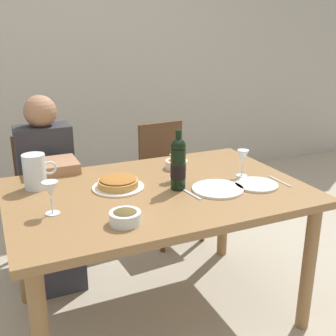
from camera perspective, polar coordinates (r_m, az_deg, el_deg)
name	(u,v)px	position (r m, az deg, el deg)	size (l,w,h in m)	color
ground_plane	(159,312)	(2.49, -1.32, -19.36)	(8.00, 8.00, 0.00)	#B2A893
back_wall	(67,45)	(4.03, -13.86, 16.22)	(8.00, 0.10, 2.80)	#B2ADA3
dining_table	(158,205)	(2.15, -1.45, -5.19)	(1.50, 1.00, 0.76)	olive
wine_bottle	(178,164)	(2.07, 1.42, 0.56)	(0.08, 0.08, 0.31)	black
water_pitcher	(35,173)	(2.20, -17.92, -0.73)	(0.17, 0.12, 0.18)	silver
baked_tart	(118,183)	(2.12, -6.92, -2.10)	(0.27, 0.27, 0.06)	white
salad_bowl	(176,163)	(2.41, 1.18, 0.64)	(0.13, 0.13, 0.06)	silver
olive_bowl	(125,216)	(1.74, -5.96, -6.70)	(0.13, 0.13, 0.06)	silver
wine_glass_left_diner	(51,191)	(1.86, -15.96, -3.03)	(0.07, 0.07, 0.15)	silver
wine_glass_right_diner	(243,158)	(2.30, 10.32, 1.41)	(0.06, 0.06, 0.15)	silver
wine_glass_centre	(176,161)	(2.21, 1.05, 0.91)	(0.06, 0.06, 0.14)	silver
dinner_plate_left_setting	(218,189)	(2.11, 6.90, -2.90)	(0.26, 0.26, 0.01)	white
dinner_plate_right_setting	(257,185)	(2.20, 12.16, -2.27)	(0.22, 0.22, 0.01)	silver
fork_left_setting	(191,194)	(2.04, 3.26, -3.64)	(0.16, 0.01, 0.01)	silver
knife_left_setting	(242,185)	(2.19, 10.28, -2.37)	(0.18, 0.01, 0.01)	silver
knife_right_setting	(280,181)	(2.29, 15.21, -1.78)	(0.18, 0.01, 0.01)	silver
spoon_right_setting	(232,190)	(2.12, 8.86, -2.98)	(0.16, 0.01, 0.01)	silver
chair_left	(46,190)	(2.92, -16.56, -3.00)	(0.40, 0.40, 0.87)	brown
diner_left	(50,185)	(2.66, -16.05, -2.34)	(0.34, 0.50, 1.16)	#2D2D33
chair_right	(167,173)	(3.13, -0.14, -0.75)	(0.43, 0.43, 0.87)	brown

